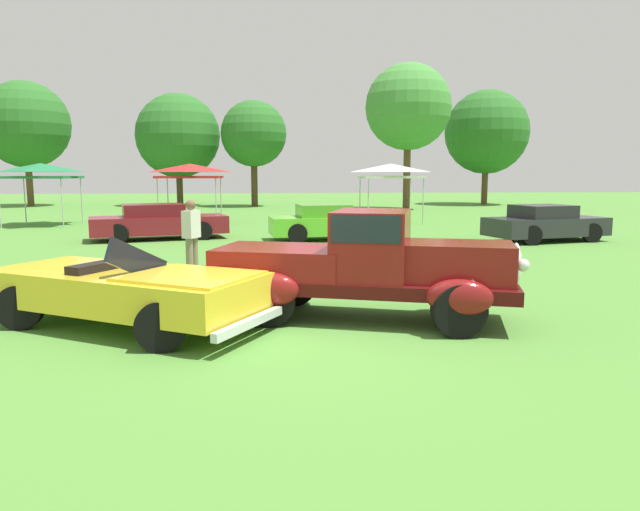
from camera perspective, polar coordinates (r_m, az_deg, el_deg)
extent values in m
plane|color=#4C8433|center=(8.52, -0.28, -7.31)|extent=(120.00, 120.00, 0.00)
cube|color=#400B0B|center=(9.05, 4.24, -2.79)|extent=(4.82, 2.73, 0.20)
cube|color=maroon|center=(8.90, 13.06, -0.68)|extent=(1.94, 1.54, 0.60)
ellipsoid|color=silver|center=(8.96, 18.66, -0.97)|extent=(0.31, 0.54, 0.68)
cube|color=maroon|center=(8.93, 5.08, 1.09)|extent=(1.45, 1.63, 1.04)
cube|color=black|center=(8.90, 5.10, 3.01)|extent=(1.37, 1.64, 0.40)
cube|color=maroon|center=(9.26, -3.72, -0.65)|extent=(2.32, 1.93, 0.48)
ellipsoid|color=maroon|center=(9.67, 13.39, -2.28)|extent=(0.99, 0.61, 0.52)
ellipsoid|color=maroon|center=(8.26, 13.55, -4.05)|extent=(0.99, 0.61, 0.52)
ellipsoid|color=maroon|center=(10.00, -2.56, -1.74)|extent=(0.99, 0.61, 0.52)
ellipsoid|color=maroon|center=(8.63, -5.02, -3.32)|extent=(0.99, 0.61, 0.52)
sphere|color=silver|center=(9.38, 18.69, -0.08)|extent=(0.18, 0.18, 0.18)
sphere|color=silver|center=(8.52, 19.33, -0.90)|extent=(0.18, 0.18, 0.18)
cylinder|color=black|center=(9.71, 13.35, -3.33)|extent=(0.76, 0.24, 0.76)
cylinder|color=black|center=(8.30, 13.51, -5.26)|extent=(0.76, 0.24, 0.76)
cylinder|color=black|center=(10.03, -2.55, -2.75)|extent=(0.76, 0.24, 0.76)
cylinder|color=black|center=(8.67, -5.00, -4.49)|extent=(0.76, 0.24, 0.76)
cube|color=yellow|center=(9.08, -18.63, -3.09)|extent=(4.44, 3.52, 0.52)
cube|color=yellow|center=(8.27, -12.58, -2.51)|extent=(2.16, 2.08, 0.20)
cube|color=black|center=(8.83, -17.51, -0.58)|extent=(0.66, 1.12, 0.82)
cube|color=black|center=(9.31, -20.47, -1.41)|extent=(0.83, 1.19, 0.28)
cube|color=silver|center=(7.85, -6.94, -6.59)|extent=(0.90, 1.49, 0.12)
cylinder|color=black|center=(8.91, -8.92, -4.54)|extent=(0.66, 0.20, 0.66)
cylinder|color=black|center=(7.71, -15.32, -6.73)|extent=(0.66, 0.20, 0.66)
cylinder|color=black|center=(10.54, -20.75, -3.02)|extent=(0.66, 0.20, 0.66)
cylinder|color=black|center=(9.55, -27.37, -4.52)|extent=(0.66, 0.20, 0.66)
cube|color=maroon|center=(20.86, -15.50, 2.92)|extent=(4.84, 2.89, 0.60)
cube|color=maroon|center=(20.81, -16.05, 4.27)|extent=(2.33, 1.95, 0.44)
cylinder|color=black|center=(20.29, -11.43, 2.41)|extent=(0.64, 0.22, 0.64)
cylinder|color=black|center=(20.02, -19.15, 2.05)|extent=(0.64, 0.22, 0.64)
cube|color=#60C62D|center=(19.91, 0.79, 2.98)|extent=(4.09, 2.11, 0.60)
cube|color=#4D9F24|center=(19.84, 0.35, 4.41)|extent=(1.88, 1.63, 0.44)
cylinder|color=black|center=(19.46, 4.66, 2.31)|extent=(0.64, 0.22, 0.64)
cylinder|color=black|center=(18.95, -2.21, 2.18)|extent=(0.64, 0.22, 0.64)
cube|color=#28282D|center=(20.92, 21.30, 2.68)|extent=(4.32, 2.64, 0.60)
cube|color=black|center=(20.78, 21.04, 4.05)|extent=(2.08, 1.85, 0.44)
cylinder|color=black|center=(21.19, 25.12, 2.04)|extent=(0.64, 0.22, 0.64)
cylinder|color=black|center=(19.57, 20.06, 1.88)|extent=(0.64, 0.22, 0.64)
cylinder|color=#7F7056|center=(13.20, -12.22, -0.09)|extent=(0.16, 0.16, 0.86)
cylinder|color=#7F7056|center=(13.03, -12.68, -0.21)|extent=(0.16, 0.16, 0.86)
cube|color=silver|center=(13.03, -12.55, 3.03)|extent=(0.38, 0.46, 0.60)
sphere|color=brown|center=(13.00, -12.60, 4.87)|extent=(0.22, 0.22, 0.22)
cylinder|color=#B7B7BC|center=(29.04, -22.37, 5.01)|extent=(0.05, 0.05, 2.05)
cylinder|color=#B7B7BC|center=(26.64, -24.00, 4.71)|extent=(0.05, 0.05, 2.05)
cylinder|color=#B7B7BC|center=(29.89, -27.00, 4.81)|extent=(0.05, 0.05, 2.05)
cube|color=#1E703D|center=(28.23, -25.72, 6.94)|extent=(2.80, 2.80, 0.10)
pyramid|color=#1E703D|center=(28.23, -25.77, 7.79)|extent=(2.75, 2.75, 0.38)
cylinder|color=#B7B7BC|center=(28.81, -9.70, 5.48)|extent=(0.05, 0.05, 2.05)
cylinder|color=#B7B7BC|center=(26.28, -10.17, 5.24)|extent=(0.05, 0.05, 2.05)
cylinder|color=#B7B7BC|center=(29.14, -14.71, 5.36)|extent=(0.05, 0.05, 2.05)
cylinder|color=#B7B7BC|center=(26.64, -15.65, 5.10)|extent=(0.05, 0.05, 2.05)
cube|color=red|center=(27.66, -12.63, 7.53)|extent=(2.83, 2.83, 0.10)
pyramid|color=red|center=(27.66, -12.65, 8.40)|extent=(2.77, 2.77, 0.38)
cylinder|color=#B7B7BC|center=(28.74, 8.84, 5.50)|extent=(0.05, 0.05, 2.05)
cylinder|color=#B7B7BC|center=(26.35, 10.10, 5.24)|extent=(0.05, 0.05, 2.05)
cylinder|color=#B7B7BC|center=(28.27, 3.94, 5.53)|extent=(0.05, 0.05, 2.05)
cylinder|color=#B7B7BC|center=(25.83, 4.77, 5.29)|extent=(0.05, 0.05, 2.05)
cube|color=silver|center=(27.24, 6.95, 7.66)|extent=(2.75, 2.75, 0.10)
pyramid|color=silver|center=(27.24, 6.97, 8.54)|extent=(2.69, 2.69, 0.38)
cylinder|color=brown|center=(45.32, -26.66, 6.86)|extent=(0.44, 0.44, 3.97)
sphere|color=#286623|center=(45.44, -26.95, 11.40)|extent=(5.87, 5.87, 5.87)
cylinder|color=#47331E|center=(42.53, -13.63, 7.00)|extent=(0.44, 0.44, 3.28)
sphere|color=#286623|center=(42.61, -13.78, 11.36)|extent=(5.83, 5.83, 5.83)
cylinder|color=#47331E|center=(40.48, -6.47, 7.44)|extent=(0.44, 0.44, 3.73)
sphere|color=#286623|center=(40.56, -6.54, 11.81)|extent=(4.47, 4.47, 4.47)
cylinder|color=brown|center=(37.19, 8.53, 8.25)|extent=(0.44, 0.44, 4.89)
sphere|color=#428938|center=(37.42, 8.66, 14.25)|extent=(5.32, 5.32, 5.32)
cylinder|color=brown|center=(44.47, 15.89, 7.15)|extent=(0.44, 0.44, 3.58)
sphere|color=#286623|center=(44.57, 16.06, 11.58)|extent=(6.01, 6.01, 6.01)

